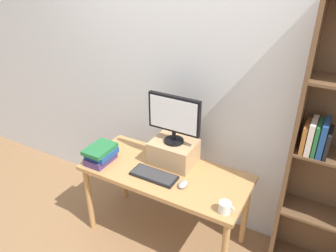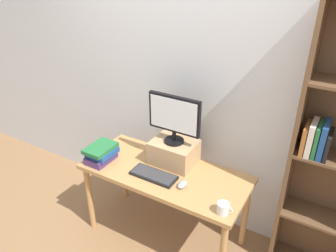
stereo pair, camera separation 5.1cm
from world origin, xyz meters
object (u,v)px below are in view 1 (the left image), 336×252
(book_stack, at_px, (101,154))
(keyboard, at_px, (154,175))
(coffee_mug, at_px, (225,207))
(computer_mouse, at_px, (183,184))
(desk, at_px, (165,179))
(riser_box, at_px, (173,152))
(computer_monitor, at_px, (173,117))

(book_stack, bearing_deg, keyboard, 3.83)
(book_stack, relative_size, coffee_mug, 2.36)
(computer_mouse, relative_size, book_stack, 0.39)
(keyboard, bearing_deg, coffee_mug, -9.45)
(computer_mouse, bearing_deg, desk, 155.01)
(computer_mouse, distance_m, coffee_mug, 0.39)
(riser_box, xyz_separation_m, coffee_mug, (0.59, -0.36, -0.06))
(keyboard, distance_m, book_stack, 0.51)
(book_stack, height_order, coffee_mug, book_stack)
(desk, bearing_deg, computer_monitor, 91.94)
(computer_monitor, distance_m, coffee_mug, 0.79)
(computer_monitor, bearing_deg, riser_box, 90.00)
(book_stack, bearing_deg, computer_mouse, 3.02)
(desk, xyz_separation_m, coffee_mug, (0.59, -0.21, 0.12))
(computer_mouse, bearing_deg, riser_box, 131.44)
(keyboard, xyz_separation_m, book_stack, (-0.50, -0.03, 0.06))
(riser_box, relative_size, coffee_mug, 3.23)
(riser_box, height_order, book_stack, riser_box)
(desk, xyz_separation_m, keyboard, (-0.04, -0.11, 0.09))
(book_stack, bearing_deg, riser_box, 28.33)
(riser_box, relative_size, computer_monitor, 0.81)
(riser_box, distance_m, computer_mouse, 0.34)
(keyboard, distance_m, coffee_mug, 0.64)
(riser_box, distance_m, computer_monitor, 0.33)
(book_stack, bearing_deg, computer_monitor, 28.20)
(computer_monitor, xyz_separation_m, computer_mouse, (0.22, -0.25, -0.41))
(riser_box, relative_size, computer_mouse, 3.47)
(computer_monitor, relative_size, keyboard, 1.19)
(book_stack, bearing_deg, coffee_mug, -3.60)
(riser_box, distance_m, book_stack, 0.61)
(desk, relative_size, coffee_mug, 12.19)
(computer_monitor, distance_m, keyboard, 0.49)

